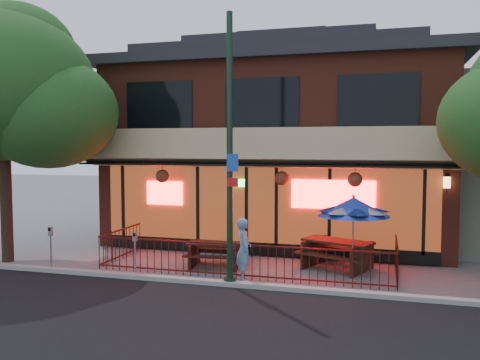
{
  "coord_description": "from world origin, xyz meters",
  "views": [
    {
      "loc": [
        3.78,
        -12.85,
        3.66
      ],
      "look_at": [
        -0.4,
        2.0,
        2.58
      ],
      "focal_mm": 38.0,
      "sensor_mm": 36.0,
      "label": 1
    }
  ],
  "objects_px": {
    "picnic_table_right": "(337,250)",
    "street_tree_left": "(5,79)",
    "street_light": "(230,164)",
    "patio_umbrella": "(353,207)",
    "picnic_table_left": "(216,251)",
    "parking_meter_near": "(135,247)",
    "parking_meter_far": "(51,241)",
    "pedestrian": "(244,250)"
  },
  "relations": [
    {
      "from": "patio_umbrella",
      "to": "street_tree_left",
      "type": "bearing_deg",
      "value": -174.46
    },
    {
      "from": "picnic_table_left",
      "to": "picnic_table_right",
      "type": "bearing_deg",
      "value": 11.44
    },
    {
      "from": "picnic_table_right",
      "to": "patio_umbrella",
      "type": "xyz_separation_m",
      "value": [
        0.47,
        -0.66,
        1.38
      ]
    },
    {
      "from": "patio_umbrella",
      "to": "pedestrian",
      "type": "relative_size",
      "value": 1.34
    },
    {
      "from": "street_tree_left",
      "to": "patio_umbrella",
      "type": "relative_size",
      "value": 3.53
    },
    {
      "from": "patio_umbrella",
      "to": "parking_meter_far",
      "type": "distance_m",
      "value": 8.69
    },
    {
      "from": "street_light",
      "to": "picnic_table_left",
      "type": "height_order",
      "value": "street_light"
    },
    {
      "from": "street_tree_left",
      "to": "parking_meter_near",
      "type": "distance_m",
      "value": 6.79
    },
    {
      "from": "parking_meter_far",
      "to": "patio_umbrella",
      "type": "bearing_deg",
      "value": 12.06
    },
    {
      "from": "street_light",
      "to": "street_tree_left",
      "type": "xyz_separation_m",
      "value": [
        -7.46,
        0.79,
        2.52
      ]
    },
    {
      "from": "parking_meter_near",
      "to": "parking_meter_far",
      "type": "bearing_deg",
      "value": -180.0
    },
    {
      "from": "picnic_table_left",
      "to": "parking_meter_near",
      "type": "height_order",
      "value": "parking_meter_near"
    },
    {
      "from": "street_tree_left",
      "to": "picnic_table_right",
      "type": "height_order",
      "value": "street_tree_left"
    },
    {
      "from": "patio_umbrella",
      "to": "picnic_table_right",
      "type": "bearing_deg",
      "value": 125.88
    },
    {
      "from": "pedestrian",
      "to": "street_light",
      "type": "bearing_deg",
      "value": 130.87
    },
    {
      "from": "picnic_table_left",
      "to": "street_tree_left",
      "type": "bearing_deg",
      "value": -171.58
    },
    {
      "from": "street_light",
      "to": "parking_meter_far",
      "type": "height_order",
      "value": "street_light"
    },
    {
      "from": "picnic_table_left",
      "to": "parking_meter_far",
      "type": "distance_m",
      "value": 4.79
    },
    {
      "from": "street_light",
      "to": "pedestrian",
      "type": "height_order",
      "value": "street_light"
    },
    {
      "from": "street_tree_left",
      "to": "patio_umbrella",
      "type": "xyz_separation_m",
      "value": [
        10.48,
        1.02,
        -3.72
      ]
    },
    {
      "from": "picnic_table_right",
      "to": "pedestrian",
      "type": "relative_size",
      "value": 1.45
    },
    {
      "from": "street_light",
      "to": "pedestrian",
      "type": "relative_size",
      "value": 4.13
    },
    {
      "from": "street_tree_left",
      "to": "picnic_table_left",
      "type": "xyz_separation_m",
      "value": [
        6.49,
        0.96,
        -5.19
      ]
    },
    {
      "from": "picnic_table_right",
      "to": "parking_meter_near",
      "type": "xyz_separation_m",
      "value": [
        -5.27,
        -2.46,
        0.3
      ]
    },
    {
      "from": "pedestrian",
      "to": "parking_meter_far",
      "type": "distance_m",
      "value": 5.67
    },
    {
      "from": "street_tree_left",
      "to": "pedestrian",
      "type": "bearing_deg",
      "value": -2.13
    },
    {
      "from": "picnic_table_left",
      "to": "parking_meter_near",
      "type": "relative_size",
      "value": 1.45
    },
    {
      "from": "pedestrian",
      "to": "parking_meter_near",
      "type": "height_order",
      "value": "pedestrian"
    },
    {
      "from": "street_tree_left",
      "to": "picnic_table_right",
      "type": "relative_size",
      "value": 3.29
    },
    {
      "from": "street_tree_left",
      "to": "parking_meter_near",
      "type": "bearing_deg",
      "value": -9.42
    },
    {
      "from": "picnic_table_right",
      "to": "parking_meter_far",
      "type": "xyz_separation_m",
      "value": [
        -7.96,
        -2.46,
        0.31
      ]
    },
    {
      "from": "picnic_table_right",
      "to": "street_tree_left",
      "type": "bearing_deg",
      "value": -170.51
    },
    {
      "from": "picnic_table_right",
      "to": "parking_meter_near",
      "type": "distance_m",
      "value": 5.82
    },
    {
      "from": "patio_umbrella",
      "to": "parking_meter_far",
      "type": "xyz_separation_m",
      "value": [
        -8.43,
        -1.8,
        -1.07
      ]
    },
    {
      "from": "street_light",
      "to": "picnic_table_right",
      "type": "bearing_deg",
      "value": 44.0
    },
    {
      "from": "picnic_table_left",
      "to": "patio_umbrella",
      "type": "xyz_separation_m",
      "value": [
        3.99,
        0.06,
        1.46
      ]
    },
    {
      "from": "street_light",
      "to": "pedestrian",
      "type": "bearing_deg",
      "value": 64.89
    },
    {
      "from": "street_light",
      "to": "parking_meter_near",
      "type": "bearing_deg",
      "value": 179.94
    },
    {
      "from": "picnic_table_right",
      "to": "patio_umbrella",
      "type": "relative_size",
      "value": 1.08
    },
    {
      "from": "pedestrian",
      "to": "picnic_table_right",
      "type": "bearing_deg",
      "value": -73.78
    },
    {
      "from": "street_light",
      "to": "patio_umbrella",
      "type": "xyz_separation_m",
      "value": [
        3.02,
        1.81,
        -1.2
      ]
    },
    {
      "from": "picnic_table_right",
      "to": "pedestrian",
      "type": "bearing_deg",
      "value": -139.75
    }
  ]
}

